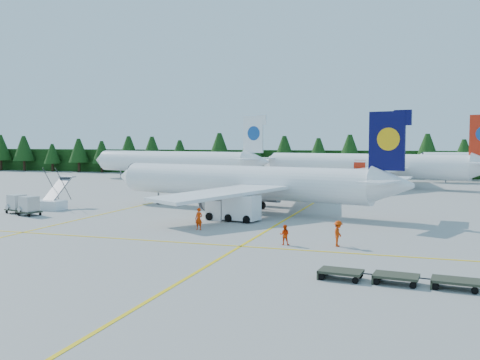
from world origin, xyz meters
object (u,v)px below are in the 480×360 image
(airliner_red, at_px, (360,166))
(airstairs, at_px, (49,202))
(airliner_navy, at_px, (234,182))
(service_truck, at_px, (233,208))

(airliner_red, xyz_separation_m, airstairs, (-31.48, -44.86, -2.87))
(airliner_red, bearing_deg, airstairs, -111.35)
(airliner_navy, bearing_deg, service_truck, -57.62)
(airliner_red, relative_size, service_truck, 7.22)
(airstairs, relative_size, service_truck, 0.98)
(airliner_navy, bearing_deg, airliner_red, 88.72)
(airstairs, height_order, service_truck, airstairs)
(airliner_red, xyz_separation_m, service_truck, (-7.87, -46.80, -2.38))
(airliner_red, relative_size, airstairs, 7.37)
(airliner_navy, relative_size, airstairs, 6.54)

